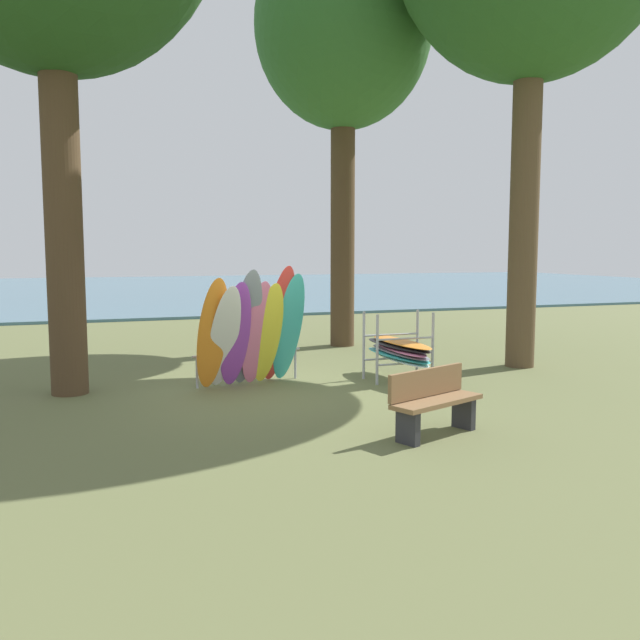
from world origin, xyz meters
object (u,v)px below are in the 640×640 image
Objects in this scene: board_storage_rack at (399,350)px; park_bench at (434,400)px; tree_mid_behind at (343,30)px; leaning_board_pile at (252,332)px.

park_bench is (-1.21, -3.47, -0.10)m from board_storage_rack.
tree_mid_behind reaches higher than board_storage_rack.
leaning_board_pile reaches higher than park_bench.
leaning_board_pile is 2.73m from board_storage_rack.
leaning_board_pile is (-3.30, -4.19, -6.63)m from tree_mid_behind.
leaning_board_pile is at bearing 173.96° from board_storage_rack.
board_storage_rack is at bearing 70.73° from park_bench.
board_storage_rack is 3.68m from park_bench.
tree_mid_behind is at bearing 82.13° from board_storage_rack.
board_storage_rack is at bearing -6.04° from leaning_board_pile.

